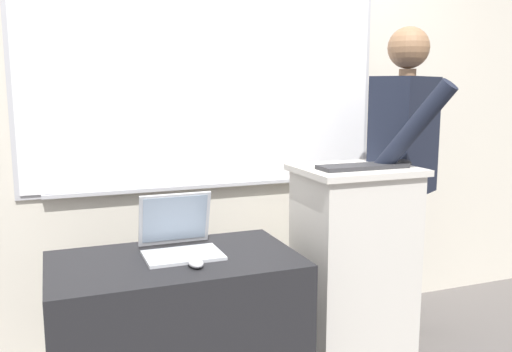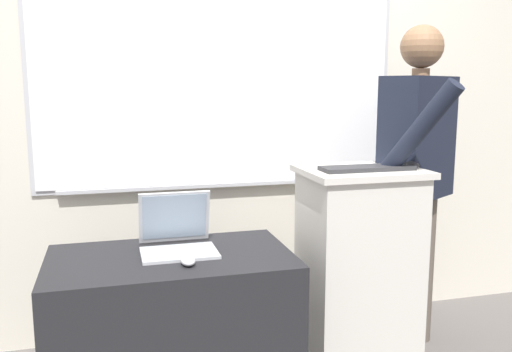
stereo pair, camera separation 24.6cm
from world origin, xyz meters
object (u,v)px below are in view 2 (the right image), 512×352
(person_presenter, at_px, (417,165))
(computer_mouse_by_laptop, at_px, (188,261))
(side_desk, at_px, (173,335))
(laptop, at_px, (177,233))
(computer_mouse_by_keyboard, at_px, (411,165))
(lectern_podium, at_px, (358,272))
(wireless_keyboard, at_px, (367,168))

(person_presenter, bearing_deg, computer_mouse_by_laptop, 166.12)
(side_desk, distance_m, laptop, 0.44)
(computer_mouse_by_keyboard, bearing_deg, lectern_podium, 165.53)
(side_desk, distance_m, wireless_keyboard, 1.16)
(wireless_keyboard, bearing_deg, laptop, 176.75)
(computer_mouse_by_laptop, bearing_deg, wireless_keyboard, 11.38)
(computer_mouse_by_laptop, bearing_deg, computer_mouse_by_keyboard, 8.88)
(laptop, height_order, wireless_keyboard, wireless_keyboard)
(lectern_podium, height_order, person_presenter, person_presenter)
(laptop, bearing_deg, side_desk, -114.00)
(side_desk, relative_size, wireless_keyboard, 2.34)
(laptop, xyz_separation_m, computer_mouse_by_laptop, (0.02, -0.23, -0.06))
(lectern_podium, xyz_separation_m, wireless_keyboard, (0.00, -0.06, 0.53))
(side_desk, height_order, computer_mouse_by_keyboard, computer_mouse_by_keyboard)
(side_desk, xyz_separation_m, computer_mouse_by_keyboard, (1.16, 0.03, 0.70))
(lectern_podium, height_order, side_desk, lectern_podium)
(laptop, bearing_deg, lectern_podium, 0.43)
(laptop, height_order, computer_mouse_by_keyboard, computer_mouse_by_keyboard)
(side_desk, relative_size, laptop, 3.20)
(lectern_podium, distance_m, computer_mouse_by_laptop, 0.93)
(lectern_podium, relative_size, wireless_keyboard, 2.36)
(wireless_keyboard, bearing_deg, computer_mouse_by_laptop, -168.62)
(wireless_keyboard, bearing_deg, person_presenter, 29.01)
(computer_mouse_by_laptop, relative_size, computer_mouse_by_keyboard, 1.00)
(person_presenter, relative_size, computer_mouse_by_laptop, 17.46)
(side_desk, distance_m, computer_mouse_by_laptop, 0.41)
(computer_mouse_by_laptop, bearing_deg, side_desk, 111.34)
(lectern_podium, xyz_separation_m, side_desk, (-0.93, -0.09, -0.17))
(side_desk, distance_m, computer_mouse_by_keyboard, 1.36)
(side_desk, relative_size, computer_mouse_by_keyboard, 10.37)
(computer_mouse_by_keyboard, bearing_deg, wireless_keyboard, 179.27)
(person_presenter, distance_m, wireless_keyboard, 0.46)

